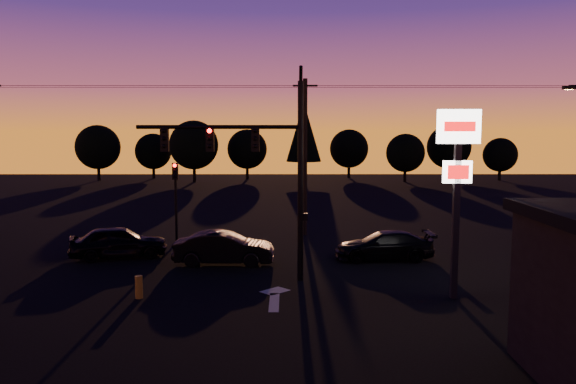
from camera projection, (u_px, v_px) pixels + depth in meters
name	position (u px, v px, depth m)	size (l,w,h in m)	color
ground	(259.00, 311.00, 18.87)	(120.00, 120.00, 0.00)	black
lane_arrow	(275.00, 297.00, 20.53)	(1.20, 3.10, 0.01)	beige
traffic_signal_mast	(260.00, 159.00, 22.30)	(6.79, 0.52, 8.58)	black
secondary_signal	(176.00, 191.00, 29.97)	(0.30, 0.31, 4.35)	black
pylon_sign	(458.00, 163.00, 19.85)	(1.50, 0.28, 6.80)	black
utility_pole_1	(305.00, 156.00, 32.30)	(1.40, 0.26, 9.00)	black
power_wires	(305.00, 86.00, 31.86)	(36.00, 1.22, 0.07)	black
bollard	(139.00, 287.00, 20.33)	(0.28, 0.28, 0.83)	#B2851B
tree_0	(98.00, 147.00, 68.08)	(5.36, 5.36, 6.74)	black
tree_1	(153.00, 151.00, 71.14)	(4.54, 4.54, 5.71)	black
tree_2	(194.00, 145.00, 66.09)	(5.77, 5.78, 7.26)	black
tree_3	(247.00, 149.00, 70.15)	(4.95, 4.95, 6.22)	black
tree_4	(304.00, 132.00, 66.94)	(4.18, 4.18, 9.50)	black
tree_5	(349.00, 149.00, 72.17)	(4.95, 4.95, 6.22)	black
tree_6	(405.00, 153.00, 66.25)	(4.54, 4.54, 5.71)	black
tree_7	(449.00, 147.00, 69.18)	(5.36, 5.36, 6.74)	black
tree_8	(500.00, 155.00, 68.31)	(4.12, 4.12, 5.19)	black
car_left	(119.00, 242.00, 26.81)	(1.82, 4.52, 1.54)	black
car_mid	(224.00, 248.00, 25.51)	(1.57, 4.50, 1.48)	black
car_right	(384.00, 245.00, 26.43)	(1.88, 4.62, 1.34)	black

